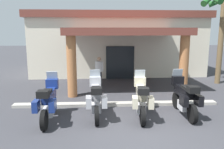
{
  "coord_description": "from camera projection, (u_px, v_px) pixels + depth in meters",
  "views": [
    {
      "loc": [
        -1.26,
        -6.73,
        3.14
      ],
      "look_at": [
        -0.76,
        3.23,
        1.2
      ],
      "focal_mm": 37.2,
      "sensor_mm": 36.0,
      "label": 1
    }
  ],
  "objects": [
    {
      "name": "pedestrian",
      "position": [
        99.0,
        69.0,
        12.92
      ],
      "size": [
        0.46,
        0.34,
        1.65
      ],
      "rotation": [
        0.0,
        0.0,
        4.12
      ],
      "color": "black",
      "rests_on": "ground_plane"
    },
    {
      "name": "motorcycle_black",
      "position": [
        185.0,
        97.0,
        8.51
      ],
      "size": [
        0.71,
        2.21,
        1.61
      ],
      "rotation": [
        0.0,
        0.0,
        1.59
      ],
      "color": "black",
      "rests_on": "ground_plane"
    },
    {
      "name": "motorcycle_blue",
      "position": [
        48.0,
        102.0,
        7.96
      ],
      "size": [
        0.71,
        2.21,
        1.61
      ],
      "rotation": [
        0.0,
        0.0,
        1.58
      ],
      "color": "black",
      "rests_on": "ground_plane"
    },
    {
      "name": "motorcycle_cream",
      "position": [
        141.0,
        99.0,
        8.31
      ],
      "size": [
        0.74,
        2.21,
        1.61
      ],
      "rotation": [
        0.0,
        0.0,
        1.48
      ],
      "color": "black",
      "rests_on": "ground_plane"
    },
    {
      "name": "motorcycle_silver",
      "position": [
        96.0,
        98.0,
        8.35
      ],
      "size": [
        0.72,
        2.21,
        1.61
      ],
      "rotation": [
        0.0,
        0.0,
        1.62
      ],
      "color": "black",
      "rests_on": "ground_plane"
    },
    {
      "name": "curb_strip",
      "position": [
        116.0,
        104.0,
        9.75
      ],
      "size": [
        8.51,
        0.36,
        0.12
      ],
      "primitive_type": "cube",
      "color": "#ADA89E",
      "rests_on": "ground_plane"
    },
    {
      "name": "palm_tree_near_portico",
      "position": [
        223.0,
        10.0,
        12.96
      ],
      "size": [
        2.43,
        2.54,
        5.4
      ],
      "color": "brown",
      "rests_on": "ground_plane"
    },
    {
      "name": "motel_building",
      "position": [
        117.0,
        42.0,
        17.09
      ],
      "size": [
        12.21,
        9.95,
        4.32
      ],
      "rotation": [
        0.0,
        0.0,
        0.02
      ],
      "color": "silver",
      "rests_on": "ground_plane"
    },
    {
      "name": "ground_plane",
      "position": [
        141.0,
        132.0,
        7.26
      ],
      "size": [
        80.0,
        80.0,
        0.0
      ],
      "primitive_type": "plane",
      "color": "#38383D"
    }
  ]
}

